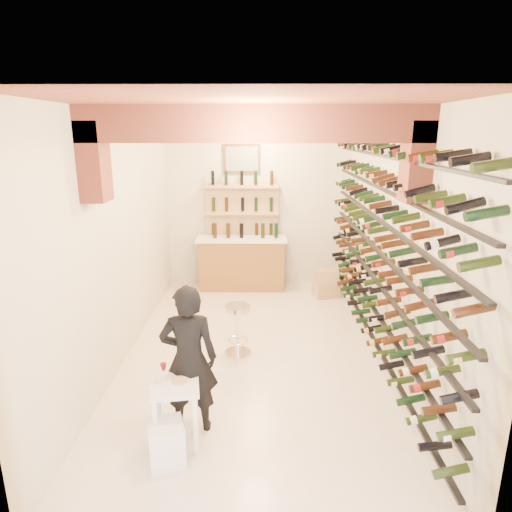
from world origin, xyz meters
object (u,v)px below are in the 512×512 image
Objects in this scene: back_counter at (242,261)px; chrome_barstool at (238,326)px; tasting_table at (175,394)px; white_stool at (166,443)px; wine_rack at (374,244)px; person at (189,359)px; crate_lower at (326,289)px.

back_counter is 2.70m from chrome_barstool.
tasting_table is 0.43m from white_stool.
tasting_table is (-0.44, -4.52, 0.00)m from back_counter.
wine_rack is 3.35× the size of back_counter.
tasting_table is 2.00× the size of white_stool.
wine_rack is 7.22× the size of tasting_table.
chrome_barstool is (0.40, 1.58, -0.37)m from person.
tasting_table is at bearing -116.34° from crate_lower.
white_stool is at bearing -109.77° from tasting_table.
white_stool is (-2.32, -2.13, -1.35)m from wine_rack.
wine_rack is at bearing -83.27° from crate_lower.
back_counter is 3.82× the size of crate_lower.
chrome_barstool reaches higher than crate_lower.
crate_lower is (1.57, -0.45, -0.40)m from back_counter.
wine_rack reaches higher than tasting_table.
crate_lower is (1.51, 2.25, -0.28)m from chrome_barstool.
person is 3.49× the size of crate_lower.
back_counter reaches higher than tasting_table.
wine_rack is 14.42× the size of white_stool.
white_stool is 0.25× the size of person.
back_counter is 4.54m from tasting_table.
back_counter is 2.40× the size of chrome_barstool.
back_counter is 1.68m from crate_lower.
crate_lower is (1.91, 3.83, -0.64)m from person.
person is (-2.17, -1.63, -0.77)m from wine_rack.
wine_rack is at bearing -146.96° from person.
person is 2.20× the size of chrome_barstool.
back_counter is at bearing 84.13° from white_stool.
tasting_table is 1.89m from chrome_barstool.
wine_rack reaches higher than chrome_barstool.
chrome_barstool is 1.59× the size of crate_lower.
white_stool is 0.89× the size of crate_lower.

